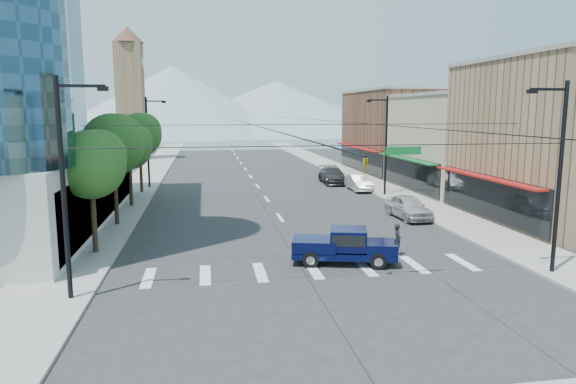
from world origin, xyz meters
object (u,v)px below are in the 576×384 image
parked_car_near (408,207)px  pedestrian (397,240)px  parked_car_far (333,175)px  parked_car_mid (359,183)px  pickup_truck (344,245)px

parked_car_near → pedestrian: bearing=-118.6°
pedestrian → parked_car_near: bearing=-20.3°
pedestrian → parked_car_far: (3.38, 27.48, -0.01)m
parked_car_mid → parked_car_far: parked_car_far is taller
pedestrian → parked_car_mid: bearing=-6.5°
parked_car_mid → parked_car_far: bearing=104.1°
parked_car_near → parked_car_far: size_ratio=0.85×
pedestrian → parked_car_far: 27.69m
pedestrian → parked_car_mid: 22.70m
pedestrian → parked_car_mid: (4.64, 22.22, -0.08)m
parked_car_near → parked_car_mid: 13.24m
pickup_truck → parked_car_mid: size_ratio=1.19×
parked_car_near → parked_car_far: (-0.93, 18.50, 0.01)m
pickup_truck → parked_car_far: (6.59, 28.41, -0.09)m
pickup_truck → parked_car_mid: bearing=85.5°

